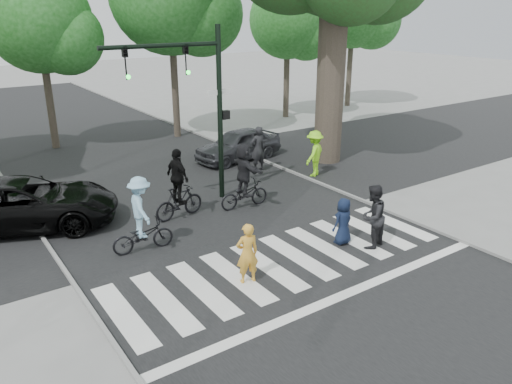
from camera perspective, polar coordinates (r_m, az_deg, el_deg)
ground at (r=13.05m, az=5.78°, el=-9.57°), size 120.00×120.00×0.00m
road_stem at (r=16.75m, az=-5.31°, el=-2.55°), size 10.00×70.00×0.01m
road_cross at (r=19.25m, az=-9.73°, el=0.32°), size 70.00×10.00×0.01m
curb_left at (r=15.16m, az=-22.24°, el=-6.42°), size 0.10×70.00×0.10m
curb_right at (r=19.52m, az=7.67°, el=0.84°), size 0.10×70.00×0.10m
crosswalk at (r=13.49m, az=3.95°, el=-8.42°), size 10.00×3.85×0.01m
traffic_signal at (r=16.87m, az=-6.73°, el=11.35°), size 4.45×0.29×6.00m
bg_tree_2 at (r=25.80m, az=-22.93°, el=17.20°), size 5.04×4.80×8.40m
bg_tree_4 at (r=31.57m, az=4.19°, el=18.65°), size 4.83×4.60×8.15m
bg_tree_5 at (r=36.04m, az=11.61°, el=19.66°), size 5.67×5.40×9.30m
pedestrian_woman at (r=12.38m, az=-1.01°, el=-7.02°), size 0.65×0.49×1.59m
pedestrian_child at (r=14.62m, az=9.94°, el=-3.31°), size 0.72×0.50×1.40m
pedestrian_adult at (r=14.49m, az=13.16°, el=-2.75°), size 1.08×0.94×1.88m
cyclist_left at (r=14.22m, az=-12.95°, el=-3.11°), size 1.79×1.18×2.20m
cyclist_mid at (r=16.28m, az=-8.85°, el=0.21°), size 1.84×1.14×2.33m
cyclist_right at (r=16.94m, az=-1.37°, el=1.46°), size 1.83×1.70×2.28m
car_suv at (r=17.06m, az=-25.08°, el=-1.21°), size 6.23×4.58×1.57m
car_grey at (r=22.62m, az=-2.04°, el=5.46°), size 4.33×2.17×1.42m
bystander_hivis at (r=20.43m, az=6.69°, el=4.39°), size 1.40×1.16×1.88m
bystander_dark at (r=20.91m, az=0.22°, el=4.95°), size 0.71×0.48×1.91m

